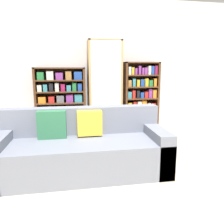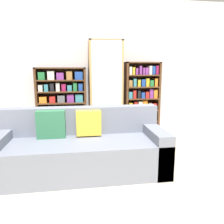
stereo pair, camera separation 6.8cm
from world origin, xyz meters
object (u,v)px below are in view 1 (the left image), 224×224
Objects in this scene: display_cabinet at (105,89)px; bookshelf_right at (141,99)px; bookshelf_left at (61,103)px; wine_bottle at (131,136)px; couch at (82,150)px.

bookshelf_right is at bearing 1.19° from display_cabinet.
bookshelf_left reaches higher than wine_bottle.
display_cabinet reaches higher than couch.
display_cabinet is 1.28× the size of bookshelf_right.
bookshelf_right is 1.00m from wine_bottle.
couch is at bearing -78.30° from bookshelf_left.
bookshelf_right is at bearing 0.00° from bookshelf_left.
bookshelf_right reaches higher than bookshelf_left.
bookshelf_left is 1.52m from wine_bottle.
display_cabinet reaches higher than bookshelf_right.
bookshelf_left is 1.61m from bookshelf_right.
display_cabinet is 1.12m from wine_bottle.
wine_bottle is at bearing -30.81° from bookshelf_left.
bookshelf_left is at bearing 101.70° from couch.
couch is at bearing -128.18° from bookshelf_right.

